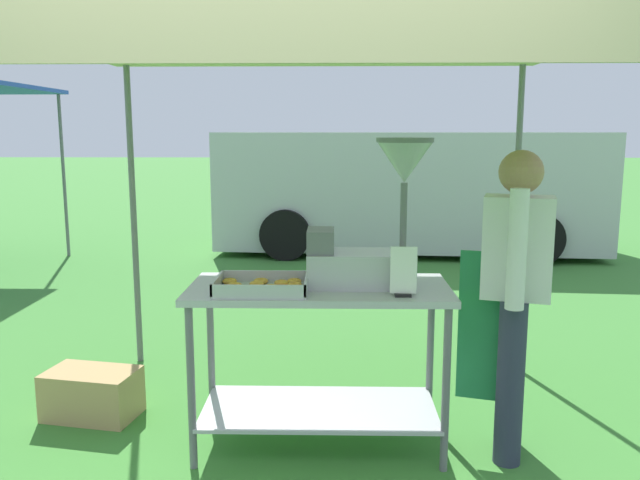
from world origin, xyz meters
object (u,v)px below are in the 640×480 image
donut_tray (262,287)px  van_silver (406,189)px  vendor (514,289)px  donut_fryer (373,228)px  donut_cart (319,333)px  stall_canopy (320,46)px  supply_crate (92,394)px  menu_sign (403,275)px

donut_tray → van_silver: (1.41, 6.10, -0.04)m
vendor → van_silver: size_ratio=0.30×
donut_fryer → van_silver: van_silver is taller
donut_cart → donut_fryer: donut_fryer is taller
stall_canopy → donut_fryer: stall_canopy is taller
donut_cart → van_silver: van_silver is taller
supply_crate → van_silver: 6.23m
stall_canopy → donut_fryer: bearing=-16.3°
vendor → van_silver: 6.06m
menu_sign → vendor: 0.61m
donut_cart → van_silver: 6.09m
donut_tray → vendor: vendor is taller
donut_cart → van_silver: (1.13, 5.98, 0.24)m
donut_tray → donut_fryer: (0.57, 0.13, 0.29)m
donut_fryer → menu_sign: donut_fryer is taller
donut_fryer → vendor: donut_fryer is taller
supply_crate → van_silver: (2.50, 5.66, 0.73)m
stall_canopy → donut_tray: size_ratio=6.30×
donut_fryer → menu_sign: bearing=-59.1°
donut_fryer → vendor: size_ratio=0.48×
stall_canopy → donut_cart: stall_canopy is taller
supply_crate → van_silver: van_silver is taller
donut_cart → donut_tray: size_ratio=2.94×
donut_fryer → supply_crate: bearing=169.5°
donut_fryer → supply_crate: size_ratio=1.33×
donut_tray → vendor: size_ratio=0.29×
donut_fryer → donut_cart: bearing=-176.9°
menu_sign → van_silver: size_ratio=0.05×
supply_crate → menu_sign: bearing=-16.6°
menu_sign → van_silver: van_silver is taller
donut_cart → menu_sign: bearing=-26.8°
menu_sign → supply_crate: menu_sign is taller
stall_canopy → menu_sign: bearing=-36.5°
supply_crate → donut_fryer: bearing=-10.5°
stall_canopy → donut_cart: size_ratio=2.15×
stall_canopy → menu_sign: stall_canopy is taller
donut_cart → supply_crate: bearing=166.8°
menu_sign → van_silver: (0.71, 6.20, -0.12)m
vendor → donut_tray: bearing=-178.1°
stall_canopy → donut_cart: bearing=-90.0°
supply_crate → donut_tray: bearing=-22.1°
stall_canopy → donut_cart: 1.49m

